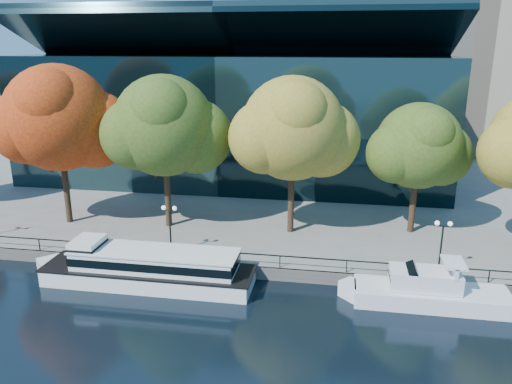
% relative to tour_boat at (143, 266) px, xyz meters
% --- Properties ---
extents(ground, '(160.00, 160.00, 0.00)m').
position_rel_tour_boat_xyz_m(ground, '(5.04, -0.88, -1.40)').
color(ground, black).
rests_on(ground, ground).
extents(promenade, '(90.00, 67.08, 1.00)m').
position_rel_tour_boat_xyz_m(promenade, '(5.04, 35.50, -0.90)').
color(promenade, slate).
rests_on(promenade, ground).
extents(railing, '(88.20, 0.08, 0.99)m').
position_rel_tour_boat_xyz_m(railing, '(5.04, 2.37, 0.53)').
color(railing, black).
rests_on(railing, promenade).
extents(convention_building, '(50.00, 24.57, 21.43)m').
position_rel_tour_boat_xyz_m(convention_building, '(1.04, 30.91, 7.10)').
color(convention_building, black).
rests_on(convention_building, ground).
extents(tour_boat, '(17.41, 3.88, 3.30)m').
position_rel_tour_boat_xyz_m(tour_boat, '(0.00, 0.00, 0.00)').
color(tour_boat, white).
rests_on(tour_boat, ground).
extents(cruiser_near, '(11.56, 2.98, 3.35)m').
position_rel_tour_boat_xyz_m(cruiser_near, '(20.34, 0.29, -0.36)').
color(cruiser_near, white).
rests_on(cruiser_near, ground).
extents(tree_1, '(12.03, 9.86, 14.74)m').
position_rel_tour_boat_xyz_m(tree_1, '(-10.82, 8.98, 9.32)').
color(tree_1, black).
rests_on(tree_1, promenade).
extents(tree_2, '(11.25, 9.23, 13.89)m').
position_rel_tour_boat_xyz_m(tree_2, '(-1.13, 9.63, 8.79)').
color(tree_2, black).
rests_on(tree_2, promenade).
extents(tree_3, '(11.20, 9.18, 13.88)m').
position_rel_tour_boat_xyz_m(tree_3, '(10.23, 9.99, 8.80)').
color(tree_3, black).
rests_on(tree_3, promenade).
extents(tree_4, '(9.32, 7.65, 11.63)m').
position_rel_tour_boat_xyz_m(tree_4, '(20.95, 11.80, 7.33)').
color(tree_4, black).
rests_on(tree_4, promenade).
extents(lamp_1, '(1.26, 0.36, 4.03)m').
position_rel_tour_boat_xyz_m(lamp_1, '(0.97, 3.62, 2.58)').
color(lamp_1, black).
rests_on(lamp_1, promenade).
extents(lamp_2, '(1.26, 0.36, 4.03)m').
position_rel_tour_boat_xyz_m(lamp_2, '(21.83, 3.62, 2.58)').
color(lamp_2, black).
rests_on(lamp_2, promenade).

